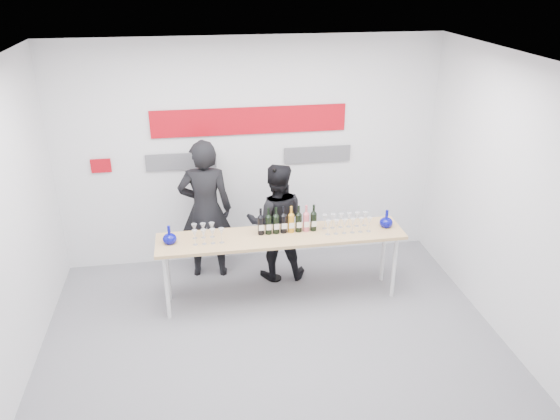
{
  "coord_description": "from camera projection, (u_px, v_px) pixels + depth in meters",
  "views": [
    {
      "loc": [
        -0.7,
        -4.8,
        3.79
      ],
      "look_at": [
        0.22,
        0.93,
        1.15
      ],
      "focal_mm": 35.0,
      "sensor_mm": 36.0,
      "label": 1
    }
  ],
  "objects": [
    {
      "name": "presenter_right",
      "position": [
        276.0,
        222.0,
        6.94
      ],
      "size": [
        0.81,
        0.66,
        1.56
      ],
      "primitive_type": "imported",
      "rotation": [
        0.0,
        0.0,
        3.05
      ],
      "color": "black",
      "rests_on": "ground"
    },
    {
      "name": "ground",
      "position": [
        273.0,
        341.0,
        5.99
      ],
      "size": [
        5.0,
        5.0,
        0.0
      ],
      "primitive_type": "plane",
      "color": "slate",
      "rests_on": "ground"
    },
    {
      "name": "glasses_left",
      "position": [
        206.0,
        234.0,
        6.22
      ],
      "size": [
        0.36,
        0.23,
        0.18
      ],
      "color": "silver",
      "rests_on": "tasting_table"
    },
    {
      "name": "decanter_left",
      "position": [
        169.0,
        235.0,
        6.17
      ],
      "size": [
        0.16,
        0.16,
        0.21
      ],
      "primitive_type": null,
      "color": "#06087F",
      "rests_on": "tasting_table"
    },
    {
      "name": "mic_stand",
      "position": [
        274.0,
        247.0,
        6.97
      ],
      "size": [
        0.18,
        0.18,
        1.55
      ],
      "rotation": [
        0.0,
        0.0,
        -0.02
      ],
      "color": "black",
      "rests_on": "ground"
    },
    {
      "name": "wine_bottles",
      "position": [
        287.0,
        220.0,
        6.4
      ],
      "size": [
        0.71,
        0.08,
        0.33
      ],
      "rotation": [
        0.0,
        0.0,
        0.01
      ],
      "color": "black",
      "rests_on": "tasting_table"
    },
    {
      "name": "tasting_table",
      "position": [
        281.0,
        240.0,
        6.43
      ],
      "size": [
        2.91,
        0.6,
        0.87
      ],
      "rotation": [
        0.0,
        0.0,
        0.01
      ],
      "color": "tan",
      "rests_on": "ground"
    },
    {
      "name": "back_wall",
      "position": [
        250.0,
        154.0,
        7.16
      ],
      "size": [
        5.0,
        0.04,
        3.0
      ],
      "primitive_type": "cube",
      "color": "silver",
      "rests_on": "ground"
    },
    {
      "name": "presenter_left",
      "position": [
        206.0,
        210.0,
        6.93
      ],
      "size": [
        0.71,
        0.5,
        1.85
      ],
      "primitive_type": "imported",
      "rotation": [
        0.0,
        0.0,
        3.05
      ],
      "color": "black",
      "rests_on": "ground"
    },
    {
      "name": "glasses_right",
      "position": [
        347.0,
        223.0,
        6.48
      ],
      "size": [
        0.56,
        0.23,
        0.18
      ],
      "color": "silver",
      "rests_on": "tasting_table"
    },
    {
      "name": "signage",
      "position": [
        246.0,
        132.0,
        7.0
      ],
      "size": [
        3.38,
        0.02,
        0.79
      ],
      "color": "#A90712",
      "rests_on": "back_wall"
    },
    {
      "name": "decanter_right",
      "position": [
        386.0,
        218.0,
        6.56
      ],
      "size": [
        0.16,
        0.16,
        0.21
      ],
      "primitive_type": null,
      "color": "#06087F",
      "rests_on": "tasting_table"
    }
  ]
}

